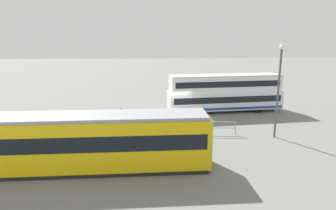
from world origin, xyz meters
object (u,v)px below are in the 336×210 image
(pedestrian_crossing, at_px, (164,137))
(tram_yellow, at_px, (83,142))
(pedestrian_near_railing, at_px, (147,118))
(street_lamp, at_px, (279,85))
(double_decker_bus, at_px, (225,93))
(info_sign, at_px, (121,117))

(pedestrian_crossing, bearing_deg, tram_yellow, 28.75)
(pedestrian_near_railing, bearing_deg, street_lamp, 164.38)
(double_decker_bus, bearing_deg, pedestrian_crossing, 57.64)
(double_decker_bus, xyz_separation_m, tram_yellow, (11.65, 13.37, -0.26))
(tram_yellow, relative_size, street_lamp, 2.07)
(pedestrian_crossing, relative_size, street_lamp, 0.24)
(double_decker_bus, xyz_separation_m, street_lamp, (-2.01, 8.32, 2.16))
(info_sign, bearing_deg, pedestrian_near_railing, -134.02)
(pedestrian_near_railing, height_order, street_lamp, street_lamp)
(tram_yellow, bearing_deg, street_lamp, -159.70)
(double_decker_bus, distance_m, pedestrian_crossing, 12.71)
(pedestrian_near_railing, relative_size, street_lamp, 0.22)
(double_decker_bus, xyz_separation_m, info_sign, (10.01, 7.56, -0.39))
(pedestrian_near_railing, xyz_separation_m, info_sign, (1.98, 2.05, 0.69))
(tram_yellow, xyz_separation_m, street_lamp, (-13.66, -5.05, 2.42))
(pedestrian_crossing, bearing_deg, info_sign, -44.18)
(pedestrian_crossing, xyz_separation_m, street_lamp, (-8.79, -2.38, 3.16))
(double_decker_bus, bearing_deg, info_sign, 37.04)
(pedestrian_near_railing, relative_size, pedestrian_crossing, 0.93)
(pedestrian_crossing, height_order, info_sign, info_sign)
(double_decker_bus, relative_size, pedestrian_near_railing, 7.52)
(pedestrian_crossing, distance_m, info_sign, 4.55)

